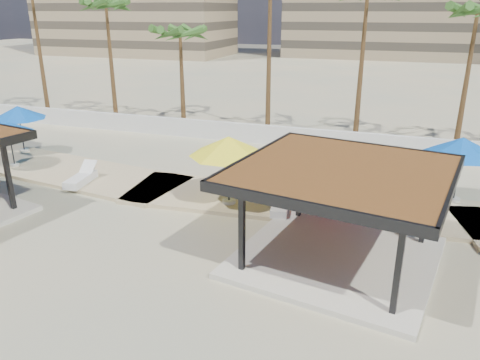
# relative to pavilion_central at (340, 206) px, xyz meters

# --- Properties ---
(ground) EXTENTS (200.00, 200.00, 0.00)m
(ground) POSITION_rel_pavilion_central_xyz_m (-3.98, -2.72, -1.99)
(ground) COLOR tan
(ground) RESTS_ON ground
(promenade) EXTENTS (44.45, 7.97, 0.24)m
(promenade) POSITION_rel_pavilion_central_xyz_m (-1.98, 4.94, -1.93)
(promenade) COLOR #C6B284
(promenade) RESTS_ON ground
(boundary_wall) EXTENTS (56.00, 0.30, 1.20)m
(boundary_wall) POSITION_rel_pavilion_central_xyz_m (-3.98, 13.28, -1.39)
(boundary_wall) COLOR silver
(boundary_wall) RESTS_ON ground
(pavilion_central) EXTENTS (7.63, 7.63, 3.33)m
(pavilion_central) POSITION_rel_pavilion_central_xyz_m (0.00, 0.00, 0.00)
(pavilion_central) COLOR beige
(pavilion_central) RESTS_ON ground
(umbrella_a) EXTENTS (3.37, 3.37, 2.42)m
(umbrella_a) POSITION_rel_pavilion_central_xyz_m (-17.56, 4.10, 0.27)
(umbrella_a) COLOR beige
(umbrella_a) RESTS_ON promenade
(umbrella_b) EXTENTS (4.34, 4.34, 2.96)m
(umbrella_b) POSITION_rel_pavilion_central_xyz_m (-5.03, 3.08, 0.73)
(umbrella_b) COLOR beige
(umbrella_b) RESTS_ON promenade
(umbrella_c) EXTENTS (3.47, 3.47, 2.33)m
(umbrella_c) POSITION_rel_pavilion_central_xyz_m (-0.85, 3.08, 0.19)
(umbrella_c) COLOR beige
(umbrella_c) RESTS_ON promenade
(umbrella_d) EXTENTS (3.68, 3.68, 2.85)m
(umbrella_d) POSITION_rel_pavilion_central_xyz_m (4.16, 6.48, 0.64)
(umbrella_d) COLOR beige
(umbrella_d) RESTS_ON promenade
(umbrella_f) EXTENTS (3.65, 3.65, 2.68)m
(umbrella_f) POSITION_rel_pavilion_central_xyz_m (-19.07, 6.48, 0.50)
(umbrella_f) COLOR beige
(umbrella_f) RESTS_ON promenade
(lounger_a) EXTENTS (0.98, 2.27, 0.83)m
(lounger_a) POSITION_rel_pavilion_central_xyz_m (-12.62, 3.13, -1.61)
(lounger_a) COLOR silver
(lounger_a) RESTS_ON promenade
(lounger_b) EXTENTS (0.93, 2.08, 0.76)m
(lounger_b) POSITION_rel_pavilion_central_xyz_m (-2.75, 3.12, -1.63)
(lounger_b) COLOR silver
(lounger_b) RESTS_ON promenade
(lounger_c) EXTENTS (1.36, 2.14, 0.77)m
(lounger_c) POSITION_rel_pavilion_central_xyz_m (2.05, 3.12, -1.62)
(lounger_c) COLOR silver
(lounger_c) RESTS_ON promenade
(palm_b) EXTENTS (3.00, 3.00, 9.17)m
(palm_b) POSITION_rel_pavilion_central_xyz_m (-18.98, 15.98, 6.02)
(palm_b) COLOR brown
(palm_b) RESTS_ON ground
(palm_c) EXTENTS (3.00, 3.00, 7.37)m
(palm_c) POSITION_rel_pavilion_central_xyz_m (-12.98, 15.38, 4.32)
(palm_c) COLOR brown
(palm_c) RESTS_ON ground
(palm_e) EXTENTS (3.00, 3.00, 9.74)m
(palm_e) POSITION_rel_pavilion_central_xyz_m (-0.98, 15.68, 6.56)
(palm_e) COLOR brown
(palm_e) RESTS_ON ground
(palm_f) EXTENTS (3.00, 3.00, 8.81)m
(palm_f) POSITION_rel_pavilion_central_xyz_m (5.02, 15.88, 5.69)
(palm_f) COLOR brown
(palm_f) RESTS_ON ground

